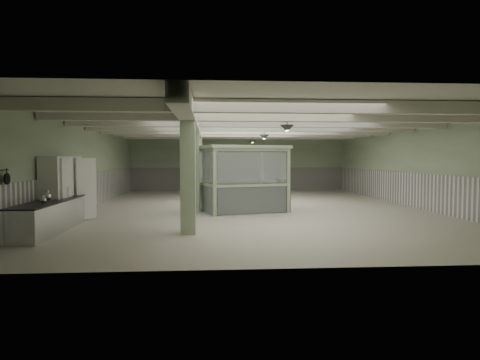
{
  "coord_description": "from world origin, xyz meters",
  "views": [
    {
      "loc": [
        -1.9,
        -18.1,
        2.15
      ],
      "look_at": [
        -0.73,
        -1.87,
        1.3
      ],
      "focal_mm": 32.0,
      "sensor_mm": 36.0,
      "label": 1
    }
  ],
  "objects": [
    {
      "name": "pendant_front",
      "position": [
        0.5,
        -5.0,
        3.05
      ],
      "size": [
        0.44,
        0.44,
        0.22
      ],
      "primitive_type": "cone",
      "rotation": [
        3.14,
        0.0,
        0.0
      ],
      "color": "#2B392C",
      "rests_on": "ceiling"
    },
    {
      "name": "ceiling",
      "position": [
        0.0,
        0.0,
        3.6
      ],
      "size": [
        14.0,
        20.0,
        0.02
      ],
      "primitive_type": "cube",
      "color": "beige",
      "rests_on": "wall_back"
    },
    {
      "name": "beam_a",
      "position": [
        0.0,
        -7.5,
        3.42
      ],
      "size": [
        13.9,
        0.35,
        0.32
      ],
      "primitive_type": "cube",
      "color": "beige",
      "rests_on": "ceiling"
    },
    {
      "name": "pitcher_far",
      "position": [
        -6.55,
        -5.47,
        1.05
      ],
      "size": [
        0.22,
        0.25,
        0.31
      ],
      "primitive_type": null,
      "rotation": [
        0.0,
        0.0,
        -0.05
      ],
      "color": "silver",
      "rests_on": "prep_counter"
    },
    {
      "name": "walkin_cooler",
      "position": [
        -6.62,
        -4.0,
        1.09
      ],
      "size": [
        0.98,
        2.38,
        2.18
      ],
      "color": "white",
      "rests_on": "floor"
    },
    {
      "name": "wainscot_right",
      "position": [
        6.97,
        0.0,
        0.75
      ],
      "size": [
        0.05,
        19.9,
        1.5
      ],
      "primitive_type": "cube",
      "color": "white",
      "rests_on": "floor"
    },
    {
      "name": "wall_left",
      "position": [
        -7.0,
        0.0,
        1.8
      ],
      "size": [
        0.02,
        20.0,
        3.6
      ],
      "primitive_type": "cube",
      "color": "#A4BB96",
      "rests_on": "floor"
    },
    {
      "name": "veg_colander",
      "position": [
        -6.37,
        -2.64,
        1.01
      ],
      "size": [
        0.6,
        0.6,
        0.22
      ],
      "primitive_type": null,
      "rotation": [
        0.0,
        0.0,
        0.28
      ],
      "color": "#3B3B40",
      "rests_on": "prep_counter"
    },
    {
      "name": "beam_e",
      "position": [
        0.0,
        2.5,
        3.42
      ],
      "size": [
        13.9,
        0.35,
        0.32
      ],
      "primitive_type": "cube",
      "color": "beige",
      "rests_on": "ceiling"
    },
    {
      "name": "pitcher_near",
      "position": [
        -6.39,
        -6.23,
        1.02
      ],
      "size": [
        0.21,
        0.23,
        0.24
      ],
      "primitive_type": null,
      "rotation": [
        0.0,
        0.0,
        -0.32
      ],
      "color": "silver",
      "rests_on": "prep_counter"
    },
    {
      "name": "column_c",
      "position": [
        -2.5,
        4.0,
        1.8
      ],
      "size": [
        0.42,
        0.42,
        3.6
      ],
      "primitive_type": "cube",
      "color": "#B1C9A2",
      "rests_on": "floor"
    },
    {
      "name": "beam_g",
      "position": [
        0.0,
        7.5,
        3.42
      ],
      "size": [
        13.9,
        0.35,
        0.32
      ],
      "primitive_type": "cube",
      "color": "beige",
      "rests_on": "ceiling"
    },
    {
      "name": "beam_c",
      "position": [
        0.0,
        -2.5,
        3.42
      ],
      "size": [
        13.9,
        0.35,
        0.32
      ],
      "primitive_type": "cube",
      "color": "beige",
      "rests_on": "ceiling"
    },
    {
      "name": "wall_front",
      "position": [
        0.0,
        -10.0,
        1.8
      ],
      "size": [
        14.0,
        0.02,
        3.6
      ],
      "primitive_type": "cube",
      "color": "#A4BB96",
      "rests_on": "floor"
    },
    {
      "name": "filing_cabinet",
      "position": [
        1.06,
        -1.14,
        0.66
      ],
      "size": [
        0.53,
        0.68,
        1.32
      ],
      "primitive_type": "cube",
      "rotation": [
        0.0,
        0.0,
        0.18
      ],
      "color": "#5E6252",
      "rests_on": "floor"
    },
    {
      "name": "girder",
      "position": [
        -2.5,
        0.0,
        3.38
      ],
      "size": [
        0.45,
        19.9,
        0.4
      ],
      "primitive_type": "cube",
      "color": "beige",
      "rests_on": "ceiling"
    },
    {
      "name": "wall_right",
      "position": [
        7.0,
        0.0,
        1.8
      ],
      "size": [
        0.02,
        20.0,
        3.6
      ],
      "primitive_type": "cube",
      "color": "#A4BB96",
      "rests_on": "floor"
    },
    {
      "name": "column_b",
      "position": [
        -2.5,
        -1.0,
        1.8
      ],
      "size": [
        0.42,
        0.42,
        3.6
      ],
      "primitive_type": "cube",
      "color": "#B1C9A2",
      "rests_on": "floor"
    },
    {
      "name": "pendant_mid",
      "position": [
        0.5,
        0.5,
        3.05
      ],
      "size": [
        0.44,
        0.44,
        0.22
      ],
      "primitive_type": "cone",
      "rotation": [
        3.14,
        0.0,
        0.0
      ],
      "color": "#2B392C",
      "rests_on": "ceiling"
    },
    {
      "name": "pendant_back",
      "position": [
        0.5,
        5.5,
        3.05
      ],
      "size": [
        0.44,
        0.44,
        0.22
      ],
      "primitive_type": "cone",
      "rotation": [
        3.14,
        0.0,
        0.0
      ],
      "color": "#2B392C",
      "rests_on": "ceiling"
    },
    {
      "name": "prep_counter",
      "position": [
        -6.54,
        -4.95,
        0.46
      ],
      "size": [
        0.91,
        5.24,
        0.91
      ],
      "color": "silver",
      "rests_on": "floor"
    },
    {
      "name": "column_d",
      "position": [
        -2.5,
        8.0,
        1.8
      ],
      "size": [
        0.42,
        0.42,
        3.6
      ],
      "primitive_type": "cube",
      "color": "#B1C9A2",
      "rests_on": "floor"
    },
    {
      "name": "beam_f",
      "position": [
        0.0,
        5.0,
        3.42
      ],
      "size": [
        13.9,
        0.35,
        0.32
      ],
      "primitive_type": "cube",
      "color": "beige",
      "rests_on": "ceiling"
    },
    {
      "name": "guard_booth",
      "position": [
        -0.62,
        -0.83,
        1.77
      ],
      "size": [
        3.91,
        3.57,
        2.63
      ],
      "rotation": [
        0.0,
        0.0,
        0.29
      ],
      "color": "#A7BE98",
      "rests_on": "floor"
    },
    {
      "name": "column_a",
      "position": [
        -2.5,
        -6.0,
        1.8
      ],
      "size": [
        0.42,
        0.42,
        3.6
      ],
      "primitive_type": "cube",
      "color": "#B1C9A2",
      "rests_on": "floor"
    },
    {
      "name": "skillet_far",
      "position": [
        -6.88,
        -7.2,
        1.63
      ],
      "size": [
        0.04,
        0.28,
        0.28
      ],
      "primitive_type": "cylinder",
      "rotation": [
        0.0,
        1.57,
        0.0
      ],
      "color": "black",
      "rests_on": "hook_rail"
    },
    {
      "name": "wainscot_back",
      "position": [
        0.0,
        9.97,
        0.75
      ],
      "size": [
        13.9,
        0.05,
        1.5
      ],
      "primitive_type": "cube",
      "color": "white",
      "rests_on": "floor"
    },
    {
      "name": "wall_back",
      "position": [
        0.0,
        10.0,
        1.8
      ],
      "size": [
        14.0,
        0.02,
        3.6
      ],
      "primitive_type": "cube",
      "color": "#A4BB96",
      "rests_on": "floor"
    },
    {
      "name": "wainscot_left",
      "position": [
        -6.97,
        0.0,
        0.75
      ],
      "size": [
        0.05,
        19.9,
        1.5
      ],
      "primitive_type": "cube",
      "color": "white",
      "rests_on": "floor"
    },
    {
      "name": "orange_bowl",
      "position": [
        -6.6,
        -3.84,
        0.94
      ],
      "size": [
        0.28,
        0.28,
        0.09
      ],
      "primitive_type": "cylinder",
      "rotation": [
        0.0,
        0.0,
        0.17
      ],
      "color": "#B2B2B7",
      "rests_on": "prep_counter"
    },
    {
      "name": "floor",
      "position": [
        0.0,
        0.0,
        0.0
      ],
      "size": [
        20.0,
        20.0,
        0.0
      ],
      "primitive_type": "plane",
      "color": "silver",
      "rests_on": "ground"
    },
    {
      "name": "beam_b",
      "position": [
        0.0,
        -5.0,
        3.42
      ],
      "size": [
        13.9,
        0.35,
        0.32
      ],
      "primitive_type": "cube",
      "color": "beige",
      "rests_on": "ceiling"
    },
    {
      "name": "beam_d",
      "position": [
        0.0,
        0.0,
        3.42
      ],
      "size": [
        13.9,
        0.35,
        0.32
      ],
      "primitive_type": "cube",
      "color": "beige",
      "rests_on": "ceiling"
    }
  ]
}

